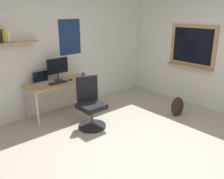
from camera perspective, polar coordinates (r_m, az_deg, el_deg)
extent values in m
plane|color=#ADA393|center=(3.88, 7.18, -14.69)|extent=(5.20, 5.20, 0.00)
cube|color=silver|center=(5.25, -12.84, 9.14)|extent=(5.00, 0.10, 2.60)
cube|color=tan|center=(4.73, -21.20, 10.45)|extent=(0.68, 0.20, 0.02)
cube|color=navy|center=(5.31, -9.96, 12.15)|extent=(0.52, 0.01, 0.74)
cube|color=black|center=(4.65, -24.97, 11.39)|extent=(0.02, 0.14, 0.22)
cube|color=orange|center=(4.66, -24.59, 11.40)|extent=(0.03, 0.14, 0.21)
cube|color=gold|center=(4.67, -24.13, 11.55)|extent=(0.04, 0.14, 0.23)
cube|color=silver|center=(4.68, -23.59, 11.34)|extent=(0.03, 0.14, 0.18)
cube|color=tan|center=(5.67, 18.59, 9.84)|extent=(0.04, 1.10, 0.90)
cube|color=black|center=(5.66, 18.51, 9.83)|extent=(0.01, 0.94, 0.76)
cube|color=tan|center=(5.72, 17.88, 5.21)|extent=(0.12, 1.10, 0.03)
cube|color=tan|center=(4.97, -12.37, 1.63)|extent=(1.35, 0.57, 0.03)
cylinder|color=#B7B7BC|center=(4.64, -17.29, -4.76)|extent=(0.04, 0.04, 0.69)
cylinder|color=#B7B7BC|center=(5.21, -4.98, -1.40)|extent=(0.04, 0.04, 0.69)
cylinder|color=#B7B7BC|center=(5.03, -19.46, -3.16)|extent=(0.04, 0.04, 0.69)
cylinder|color=#B7B7BC|center=(5.56, -7.77, -0.19)|extent=(0.04, 0.04, 0.69)
cylinder|color=black|center=(4.60, -4.74, -8.64)|extent=(0.52, 0.52, 0.04)
cylinder|color=#4C4C51|center=(4.52, -4.80, -6.49)|extent=(0.05, 0.05, 0.34)
cube|color=black|center=(4.43, -4.87, -3.97)|extent=(0.44, 0.44, 0.09)
cube|color=black|center=(4.51, -5.93, 0.26)|extent=(0.40, 0.17, 0.48)
cube|color=#ADAFB5|center=(4.91, -16.04, 1.46)|extent=(0.31, 0.21, 0.02)
cube|color=black|center=(4.97, -16.66, 2.96)|extent=(0.31, 0.01, 0.21)
cylinder|color=#38383D|center=(5.06, -12.62, 2.20)|extent=(0.17, 0.17, 0.01)
cylinder|color=#38383D|center=(5.04, -12.68, 3.04)|extent=(0.03, 0.03, 0.14)
cube|color=black|center=(4.98, -12.80, 5.51)|extent=(0.46, 0.02, 0.31)
cube|color=black|center=(4.87, -12.66, 1.59)|extent=(0.37, 0.13, 0.02)
ellipsoid|color=#262628|center=(5.00, -9.87, 2.30)|extent=(0.10, 0.06, 0.03)
cylinder|color=#334CA5|center=(5.22, -6.80, 3.47)|extent=(0.08, 0.08, 0.09)
ellipsoid|color=black|center=(5.19, 15.23, -3.87)|extent=(0.32, 0.22, 0.39)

